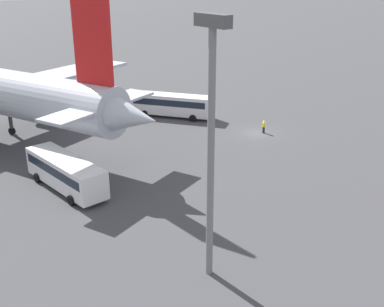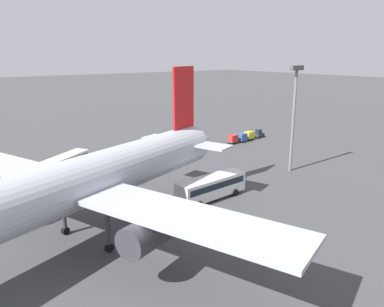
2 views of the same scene
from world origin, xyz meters
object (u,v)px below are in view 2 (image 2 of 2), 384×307
(baggage_tug, at_px, (259,134))
(cargo_cart_red, at_px, (233,139))
(shuttle_bus_near, at_px, (62,165))
(cargo_cart_yellow, at_px, (249,135))
(airplane, at_px, (68,188))
(shuttle_bus_far, at_px, (211,186))
(worker_person, at_px, (122,152))
(cargo_cart_blue, at_px, (242,137))

(baggage_tug, relative_size, cargo_cart_red, 1.21)
(shuttle_bus_near, xyz_separation_m, cargo_cart_yellow, (-45.10, -0.62, -0.81))
(shuttle_bus_near, xyz_separation_m, cargo_cart_red, (-39.33, -0.16, -0.81))
(airplane, xyz_separation_m, cargo_cart_red, (-46.52, -25.52, -5.75))
(baggage_tug, bearing_deg, shuttle_bus_far, 27.99)
(cargo_cart_red, bearing_deg, baggage_tug, -174.21)
(cargo_cart_yellow, bearing_deg, worker_person, -8.44)
(shuttle_bus_near, bearing_deg, cargo_cart_yellow, 146.56)
(shuttle_bus_near, xyz_separation_m, cargo_cart_blue, (-42.22, -0.05, -0.81))
(airplane, height_order, cargo_cart_red, airplane)
(shuttle_bus_far, xyz_separation_m, cargo_cart_blue, (-28.51, -23.11, -0.75))
(shuttle_bus_near, height_order, baggage_tug, shuttle_bus_near)
(cargo_cart_yellow, height_order, cargo_cart_blue, same)
(shuttle_bus_near, bearing_deg, airplane, 39.94)
(cargo_cart_yellow, relative_size, cargo_cart_blue, 1.00)
(cargo_cart_blue, bearing_deg, worker_person, -10.40)
(shuttle_bus_far, distance_m, cargo_cart_red, 34.59)
(airplane, xyz_separation_m, cargo_cart_yellow, (-52.29, -25.98, -5.75))
(baggage_tug, bearing_deg, cargo_cart_blue, 2.71)
(cargo_cart_yellow, distance_m, cargo_cart_blue, 2.94)
(shuttle_bus_near, distance_m, cargo_cart_yellow, 45.11)
(baggage_tug, distance_m, cargo_cart_blue, 7.00)
(shuttle_bus_near, height_order, shuttle_bus_far, shuttle_bus_near)
(airplane, bearing_deg, shuttle_bus_far, 166.49)
(shuttle_bus_near, distance_m, worker_person, 14.83)
(airplane, bearing_deg, cargo_cart_blue, -172.59)
(shuttle_bus_far, height_order, baggage_tug, shuttle_bus_far)
(shuttle_bus_near, bearing_deg, worker_person, 166.61)
(airplane, relative_size, shuttle_bus_near, 4.81)
(shuttle_bus_near, relative_size, cargo_cart_red, 5.47)
(cargo_cart_red, bearing_deg, shuttle_bus_near, 0.24)
(shuttle_bus_near, distance_m, cargo_cart_red, 39.34)
(shuttle_bus_far, height_order, worker_person, shuttle_bus_far)
(airplane, bearing_deg, baggage_tug, -174.59)
(cargo_cart_yellow, bearing_deg, shuttle_bus_far, 37.02)
(worker_person, xyz_separation_m, cargo_cart_blue, (-28.39, 5.21, 0.32))
(cargo_cart_blue, xyz_separation_m, cargo_cart_red, (2.88, -0.11, 0.00))
(shuttle_bus_far, bearing_deg, shuttle_bus_near, -63.45)
(shuttle_bus_far, relative_size, worker_person, 6.58)
(worker_person, relative_size, cargo_cart_blue, 0.83)
(shuttle_bus_near, bearing_deg, baggage_tug, 147.11)
(airplane, xyz_separation_m, shuttle_bus_near, (-7.19, -25.36, -4.94))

